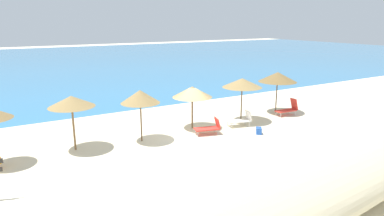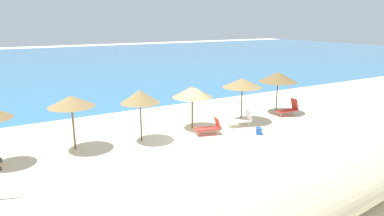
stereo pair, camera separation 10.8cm
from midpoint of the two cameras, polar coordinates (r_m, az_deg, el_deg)
ground_plane at (r=19.59m, az=-0.58°, el=-4.63°), size 160.00×160.00×0.00m
sea_water at (r=57.55m, az=-21.43°, el=7.00°), size 160.00×66.69×0.01m
dune_ridge at (r=10.39m, az=5.97°, el=-16.01°), size 38.01×6.97×2.25m
beach_umbrella_1 at (r=17.83m, az=-19.53°, el=1.01°), size 2.26×2.26×2.79m
beach_umbrella_2 at (r=18.30m, az=-8.75°, el=1.88°), size 2.08×2.08×2.82m
beach_umbrella_3 at (r=20.37m, az=-0.11°, el=2.68°), size 2.37×2.37×2.58m
beach_umbrella_4 at (r=21.96m, az=8.18°, el=4.15°), size 2.51×2.51×2.83m
beach_umbrella_5 at (r=24.60m, az=13.88°, el=5.01°), size 2.65×2.65×2.90m
lounge_chair_1 at (r=24.60m, az=15.56°, el=-0.09°), size 1.64×0.72×1.13m
lounge_chair_2 at (r=19.74m, az=2.75°, el=-3.20°), size 1.58×1.02×0.95m
lounge_chair_3 at (r=21.45m, az=8.00°, el=-1.91°), size 1.59×1.00×0.95m
cooler_box at (r=20.21m, az=10.85°, el=-3.73°), size 0.50×0.53×0.37m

